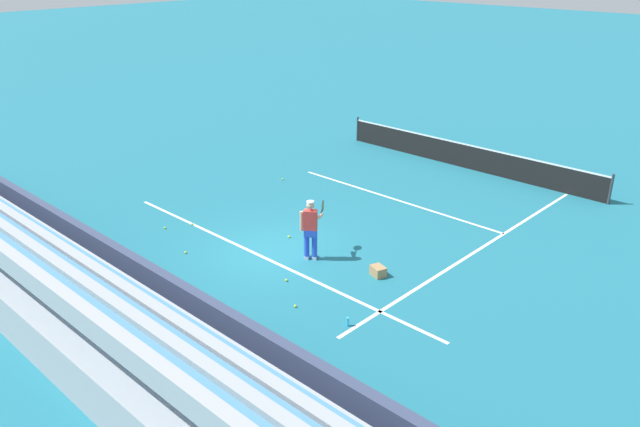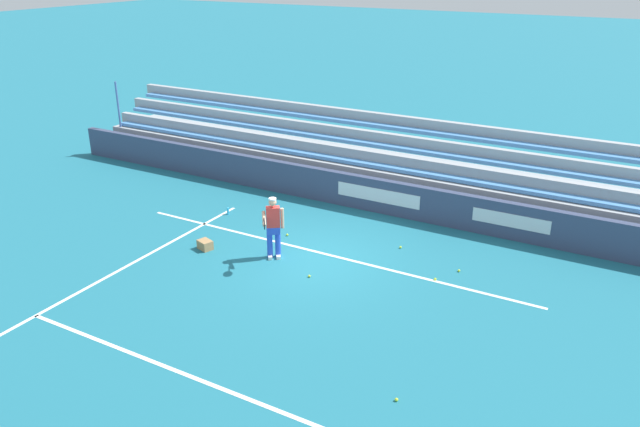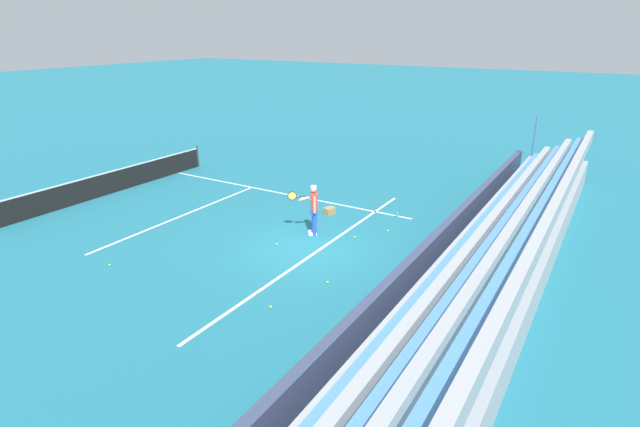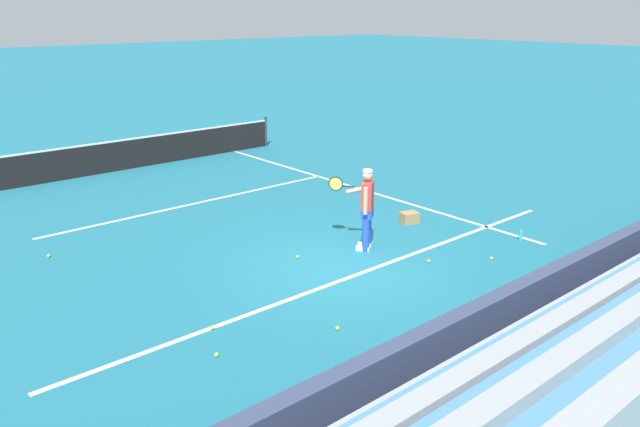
# 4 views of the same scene
# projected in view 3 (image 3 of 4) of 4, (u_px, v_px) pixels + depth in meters

# --- Properties ---
(ground_plane) EXTENTS (160.00, 160.00, 0.00)m
(ground_plane) POSITION_uv_depth(u_px,v_px,m) (306.00, 246.00, 16.05)
(ground_plane) COLOR #1E6B7F
(court_baseline_white) EXTENTS (12.00, 0.10, 0.01)m
(court_baseline_white) POSITION_uv_depth(u_px,v_px,m) (319.00, 250.00, 15.80)
(court_baseline_white) COLOR white
(court_baseline_white) RESTS_ON ground
(court_sideline_white) EXTENTS (0.10, 12.00, 0.01)m
(court_sideline_white) POSITION_uv_depth(u_px,v_px,m) (279.00, 193.00, 21.29)
(court_sideline_white) COLOR white
(court_sideline_white) RESTS_ON ground
(court_service_line_white) EXTENTS (8.22, 0.10, 0.01)m
(court_service_line_white) POSITION_uv_depth(u_px,v_px,m) (183.00, 215.00, 18.72)
(court_service_line_white) COLOR white
(court_service_line_white) RESTS_ON ground
(back_wall_sponsor_board) EXTENTS (25.52, 0.25, 1.10)m
(back_wall_sponsor_board) POSITION_uv_depth(u_px,v_px,m) (427.00, 259.00, 13.90)
(back_wall_sponsor_board) COLOR #384260
(back_wall_sponsor_board) RESTS_ON ground
(bleacher_stand) EXTENTS (24.25, 2.40, 2.95)m
(bleacher_stand) POSITION_uv_depth(u_px,v_px,m) (495.00, 269.00, 12.95)
(bleacher_stand) COLOR #9EA3A8
(bleacher_stand) RESTS_ON ground
(tennis_player) EXTENTS (0.61, 1.05, 1.71)m
(tennis_player) POSITION_uv_depth(u_px,v_px,m) (313.00, 209.00, 16.72)
(tennis_player) COLOR blue
(tennis_player) RESTS_ON ground
(ball_box_cardboard) EXTENTS (0.47, 0.41, 0.26)m
(ball_box_cardboard) POSITION_uv_depth(u_px,v_px,m) (329.00, 211.00, 18.80)
(ball_box_cardboard) COLOR #A87F51
(ball_box_cardboard) RESTS_ON ground
(tennis_ball_stray_back) EXTENTS (0.07, 0.07, 0.07)m
(tennis_ball_stray_back) POSITION_uv_depth(u_px,v_px,m) (328.00, 282.00, 13.72)
(tennis_ball_stray_back) COLOR #CCE533
(tennis_ball_stray_back) RESTS_ON ground
(tennis_ball_near_player) EXTENTS (0.07, 0.07, 0.07)m
(tennis_ball_near_player) POSITION_uv_depth(u_px,v_px,m) (271.00, 307.00, 12.50)
(tennis_ball_near_player) COLOR #CCE533
(tennis_ball_near_player) RESTS_ON ground
(tennis_ball_toward_net) EXTENTS (0.07, 0.07, 0.07)m
(tennis_ball_toward_net) POSITION_uv_depth(u_px,v_px,m) (388.00, 231.00, 17.20)
(tennis_ball_toward_net) COLOR #CCE533
(tennis_ball_toward_net) RESTS_ON ground
(tennis_ball_on_baseline) EXTENTS (0.07, 0.07, 0.07)m
(tennis_ball_on_baseline) POSITION_uv_depth(u_px,v_px,m) (257.00, 293.00, 13.17)
(tennis_ball_on_baseline) COLOR #CCE533
(tennis_ball_on_baseline) RESTS_ON ground
(tennis_ball_by_box) EXTENTS (0.07, 0.07, 0.07)m
(tennis_ball_by_box) POSITION_uv_depth(u_px,v_px,m) (355.00, 237.00, 16.70)
(tennis_ball_by_box) COLOR #CCE533
(tennis_ball_by_box) RESTS_ON ground
(tennis_ball_midcourt) EXTENTS (0.07, 0.07, 0.07)m
(tennis_ball_midcourt) POSITION_uv_depth(u_px,v_px,m) (110.00, 265.00, 14.72)
(tennis_ball_midcourt) COLOR #CCE533
(tennis_ball_midcourt) RESTS_ON ground
(tennis_ball_far_right) EXTENTS (0.07, 0.07, 0.07)m
(tennis_ball_far_right) POSITION_uv_depth(u_px,v_px,m) (277.00, 244.00, 16.14)
(tennis_ball_far_right) COLOR #CCE533
(tennis_ball_far_right) RESTS_ON ground
(water_bottle) EXTENTS (0.07, 0.07, 0.22)m
(water_bottle) POSITION_uv_depth(u_px,v_px,m) (397.00, 215.00, 18.45)
(water_bottle) COLOR #33B2E5
(water_bottle) RESTS_ON ground
(tennis_net) EXTENTS (11.09, 0.09, 1.07)m
(tennis_net) POSITION_uv_depth(u_px,v_px,m) (103.00, 184.00, 20.77)
(tennis_net) COLOR #33383D
(tennis_net) RESTS_ON ground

